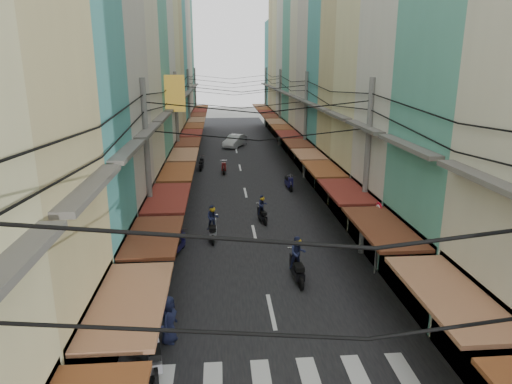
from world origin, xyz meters
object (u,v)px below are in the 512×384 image
white_car (235,147)px  traffic_sign (378,222)px  market_umbrella (420,243)px  bicycle (444,280)px

white_car → traffic_sign: 32.07m
market_umbrella → bicycle: bearing=35.2°
traffic_sign → market_umbrella: bearing=-67.9°
market_umbrella → traffic_sign: 2.31m
white_car → traffic_sign: size_ratio=1.44×
bicycle → traffic_sign: size_ratio=0.56×
market_umbrella → white_car: bearing=99.6°
market_umbrella → traffic_sign: bearing=112.1°
white_car → market_umbrella: market_umbrella is taller
bicycle → market_umbrella: 3.19m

